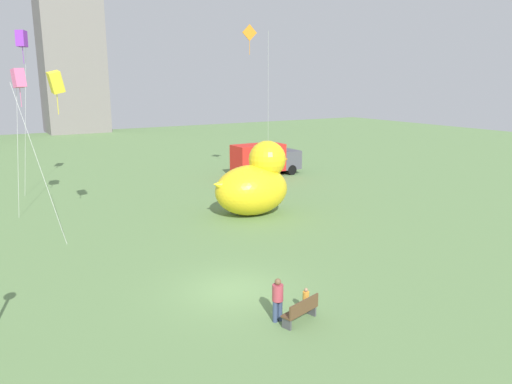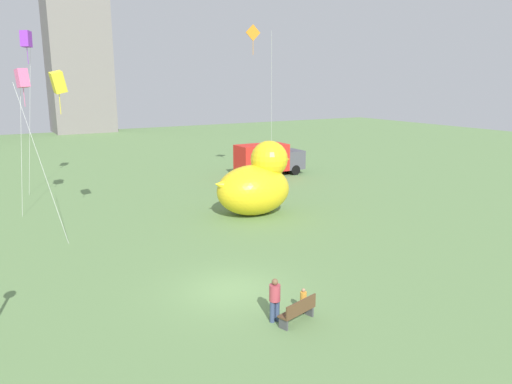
# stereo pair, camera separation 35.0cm
# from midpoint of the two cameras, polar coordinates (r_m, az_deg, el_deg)

# --- Properties ---
(ground_plane) EXTENTS (140.00, 140.00, 0.00)m
(ground_plane) POSITION_cam_midpoint_polar(r_m,az_deg,el_deg) (20.44, -3.23, -11.39)
(ground_plane) COLOR #658950
(park_bench) EXTENTS (1.64, 0.85, 0.90)m
(park_bench) POSITION_cam_midpoint_polar(r_m,az_deg,el_deg) (17.81, 4.74, -13.58)
(park_bench) COLOR brown
(park_bench) RESTS_ON ground
(person_adult) EXTENTS (0.40, 0.40, 1.62)m
(person_adult) POSITION_cam_midpoint_polar(r_m,az_deg,el_deg) (17.67, 1.97, -12.25)
(person_adult) COLOR #38476B
(person_adult) RESTS_ON ground
(person_child) EXTENTS (0.24, 0.24, 0.99)m
(person_child) POSITION_cam_midpoint_polar(r_m,az_deg,el_deg) (18.45, 5.28, -12.36)
(person_child) COLOR silver
(person_child) RESTS_ON ground
(giant_inflatable_duck) EXTENTS (5.63, 3.61, 4.67)m
(giant_inflatable_duck) POSITION_cam_midpoint_polar(r_m,az_deg,el_deg) (31.05, -0.53, 0.99)
(giant_inflatable_duck) COLOR yellow
(giant_inflatable_duck) RESTS_ON ground
(box_truck) EXTENTS (6.28, 2.42, 2.85)m
(box_truck) POSITION_cam_midpoint_polar(r_m,az_deg,el_deg) (43.98, 0.81, 3.82)
(box_truck) COLOR red
(box_truck) RESTS_ON ground
(kite_purple) EXTENTS (1.27, 1.29, 11.81)m
(kite_purple) POSITION_cam_midpoint_polar(r_m,az_deg,el_deg) (39.29, -25.93, 15.70)
(kite_purple) COLOR silver
(kite_purple) RESTS_ON ground
(kite_pink) EXTENTS (1.24, 1.27, 9.13)m
(kite_pink) POSITION_cam_midpoint_polar(r_m,az_deg,el_deg) (33.21, -26.25, 11.77)
(kite_pink) COLOR silver
(kite_pink) RESTS_ON ground
(kite_orange) EXTENTS (2.74, 2.55, 12.73)m
(kite_orange) POSITION_cam_midpoint_polar(r_m,az_deg,el_deg) (40.68, -0.81, 17.30)
(kite_orange) COLOR silver
(kite_orange) RESTS_ON ground
(kite_yellow) EXTENTS (2.59, 2.68, 8.96)m
(kite_yellow) POSITION_cam_midpoint_polar(r_m,az_deg,el_deg) (28.57, -22.68, 11.66)
(kite_yellow) COLOR silver
(kite_yellow) RESTS_ON ground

